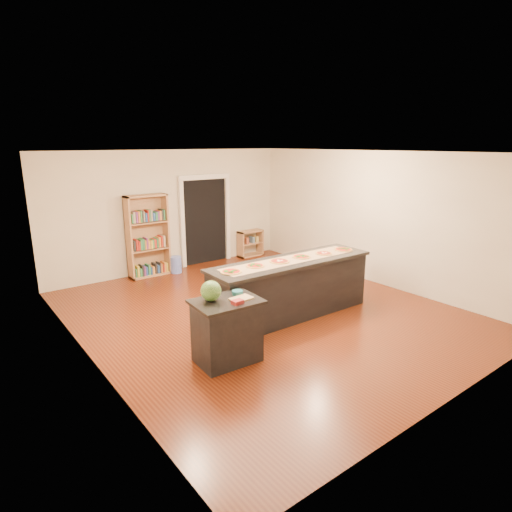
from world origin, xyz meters
TOP-DOWN VIEW (x-y plane):
  - room at (0.00, 0.00)m, footprint 6.00×7.00m
  - doorway at (0.90, 3.46)m, footprint 1.40×0.09m
  - kitchen_island at (0.29, -0.42)m, footprint 3.07×0.83m
  - side_counter at (-1.49, -1.10)m, footprint 0.91×0.66m
  - bookshelf at (-0.70, 3.29)m, footprint 0.92×0.33m
  - low_shelf at (2.18, 3.30)m, footprint 0.69×0.30m
  - waste_bin at (-0.13, 3.12)m, footprint 0.26×0.26m
  - kraft_paper at (0.29, -0.40)m, footprint 2.68×0.53m
  - watermelon at (-1.66, -0.99)m, footprint 0.28×0.28m
  - cutting_board at (-1.31, -1.19)m, footprint 0.32×0.23m
  - package_red at (-1.45, -1.29)m, footprint 0.15×0.11m
  - package_teal at (-1.24, -1.00)m, footprint 0.15×0.15m
  - pizza_a at (-0.94, -0.39)m, footprint 0.32×0.32m
  - pizza_b at (-0.44, -0.36)m, footprint 0.29×0.29m
  - pizza_c at (0.05, -0.39)m, footprint 0.33×0.33m
  - pizza_d at (0.54, -0.40)m, footprint 0.34×0.34m
  - pizza_e at (1.03, -0.47)m, footprint 0.29×0.29m
  - pizza_f at (1.52, -0.49)m, footprint 0.35×0.35m

SIDE VIEW (x-z plane):
  - waste_bin at x=-0.13m, z-range 0.00..0.39m
  - low_shelf at x=2.18m, z-range 0.00..0.69m
  - side_counter at x=-1.49m, z-range 0.00..0.90m
  - kitchen_island at x=0.29m, z-range 0.00..1.02m
  - cutting_board at x=-1.31m, z-range 0.90..0.92m
  - package_red at x=-1.45m, z-range 0.90..0.95m
  - bookshelf at x=-0.70m, z-range 0.00..1.85m
  - package_teal at x=-1.24m, z-range 0.90..0.95m
  - kraft_paper at x=0.29m, z-range 1.01..1.02m
  - pizza_e at x=1.03m, z-range 1.02..1.04m
  - pizza_a at x=-0.94m, z-range 1.02..1.04m
  - pizza_b at x=-0.44m, z-range 1.02..1.04m
  - pizza_c at x=0.05m, z-range 1.02..1.04m
  - pizza_d at x=0.54m, z-range 1.02..1.04m
  - pizza_f at x=1.52m, z-range 1.02..1.04m
  - watermelon at x=-1.66m, z-range 0.90..1.18m
  - doorway at x=0.90m, z-range 0.10..2.31m
  - room at x=0.00m, z-range 0.00..2.80m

